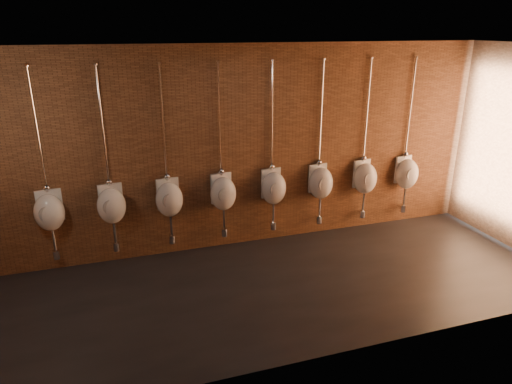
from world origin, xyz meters
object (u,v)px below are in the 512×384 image
at_px(urinal_3, 223,193).
at_px(urinal_6, 365,178).
at_px(urinal_0, 49,212).
at_px(urinal_1, 111,205).
at_px(urinal_2, 169,199).
at_px(urinal_7, 407,173).
at_px(urinal_4, 273,187).
at_px(urinal_5, 321,182).

distance_m(urinal_3, urinal_6, 2.51).
xyz_separation_m(urinal_0, urinal_1, (0.84, 0.00, 0.00)).
xyz_separation_m(urinal_1, urinal_6, (4.19, 0.00, 0.00)).
bearing_deg(urinal_2, urinal_3, 0.00).
xyz_separation_m(urinal_1, urinal_7, (5.03, 0.00, 0.00)).
xyz_separation_m(urinal_0, urinal_3, (2.51, 0.00, 0.00)).
bearing_deg(urinal_4, urinal_1, 180.00).
distance_m(urinal_0, urinal_6, 5.03).
distance_m(urinal_2, urinal_6, 3.35).
height_order(urinal_4, urinal_7, same).
distance_m(urinal_1, urinal_3, 1.68).
xyz_separation_m(urinal_0, urinal_6, (5.03, 0.00, 0.00)).
height_order(urinal_6, urinal_7, same).
relative_size(urinal_4, urinal_6, 1.00).
relative_size(urinal_2, urinal_6, 1.00).
bearing_deg(urinal_6, urinal_2, 180.00).
bearing_deg(urinal_1, urinal_6, 0.00).
distance_m(urinal_3, urinal_5, 1.68).
relative_size(urinal_4, urinal_7, 1.00).
bearing_deg(urinal_1, urinal_7, 0.00).
bearing_deg(urinal_0, urinal_5, 0.00).
distance_m(urinal_2, urinal_3, 0.84).
bearing_deg(urinal_3, urinal_1, 180.00).
distance_m(urinal_2, urinal_5, 2.51).
height_order(urinal_0, urinal_3, same).
relative_size(urinal_3, urinal_6, 1.00).
distance_m(urinal_0, urinal_7, 5.87).
distance_m(urinal_3, urinal_7, 3.35).
bearing_deg(urinal_5, urinal_7, 0.00).
bearing_deg(urinal_2, urinal_1, 180.00).
xyz_separation_m(urinal_4, urinal_6, (1.68, 0.00, 0.00)).
xyz_separation_m(urinal_5, urinal_6, (0.84, 0.00, 0.00)).
distance_m(urinal_1, urinal_6, 4.19).
relative_size(urinal_1, urinal_4, 1.00).
xyz_separation_m(urinal_2, urinal_4, (1.68, 0.00, 0.00)).
distance_m(urinal_1, urinal_5, 3.35).
height_order(urinal_4, urinal_5, same).
bearing_deg(urinal_3, urinal_6, 0.00).
xyz_separation_m(urinal_1, urinal_3, (1.68, 0.00, 0.00)).
bearing_deg(urinal_7, urinal_6, 180.00).
height_order(urinal_1, urinal_6, same).
relative_size(urinal_0, urinal_5, 1.00).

